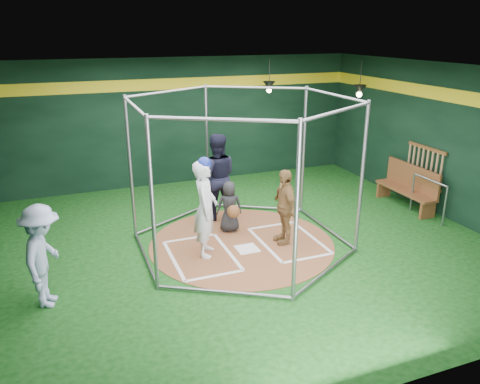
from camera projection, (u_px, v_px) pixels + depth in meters
name	position (u px, v px, depth m)	size (l,w,h in m)	color
room_shell	(242.00, 162.00, 9.11)	(10.10, 9.10, 3.53)	#0D3A0E
clay_disc	(242.00, 243.00, 9.68)	(3.80, 3.80, 0.01)	brown
home_plate	(247.00, 249.00, 9.41)	(0.43, 0.43, 0.01)	white
batter_box_left	(201.00, 256.00, 9.13)	(1.17, 1.77, 0.01)	white
batter_box_right	(288.00, 241.00, 9.78)	(1.17, 1.77, 0.01)	white
batting_cage	(242.00, 174.00, 9.19)	(4.05, 4.67, 3.00)	gray
bat_rack	(424.00, 166.00, 11.36)	(0.07, 1.25, 0.98)	brown
pendant_lamp_near	(269.00, 86.00, 12.69)	(0.34, 0.34, 0.90)	black
pendant_lamp_far	(360.00, 90.00, 11.90)	(0.34, 0.34, 0.90)	black
batter_figure	(205.00, 207.00, 8.91)	(0.68, 0.81, 1.97)	silver
visitor_leopard	(284.00, 206.00, 9.49)	(0.92, 0.38, 1.57)	tan
catcher_figure	(230.00, 207.00, 10.09)	(0.61, 0.62, 1.12)	black
umpire	(216.00, 177.00, 10.66)	(0.97, 0.76, 2.00)	black
bystander_blue	(43.00, 256.00, 7.30)	(1.09, 0.63, 1.69)	#A9B9E0
dugout_bench	(409.00, 186.00, 11.54)	(0.42, 1.82, 1.06)	brown
steel_railing	(429.00, 192.00, 10.80)	(0.05, 1.10, 0.95)	gray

